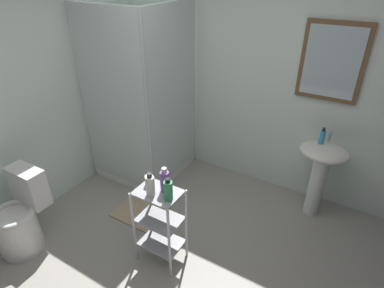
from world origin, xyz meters
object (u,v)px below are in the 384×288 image
shower_stall (146,141)px  toilet (20,219)px  body_wash_bottle_green (168,190)px  rinse_cup (149,180)px  bath_mat (143,214)px  pedestal_sink (321,167)px  conditioner_bottle_purple (165,181)px  lotion_bottle_white (150,185)px  storage_cart (160,221)px  hand_soap_bottle (322,137)px

shower_stall → toilet: size_ratio=2.63×
shower_stall → body_wash_bottle_green: shower_stall is taller
toilet → rinse_cup: size_ratio=8.81×
body_wash_bottle_green → bath_mat: body_wash_bottle_green is taller
pedestal_sink → conditioner_bottle_purple: size_ratio=3.72×
lotion_bottle_white → bath_mat: lotion_bottle_white is taller
shower_stall → lotion_bottle_white: shower_stall is taller
bath_mat → rinse_cup: bearing=-39.2°
pedestal_sink → bath_mat: (-1.50, -0.95, -0.57)m
toilet → conditioner_bottle_purple: bearing=24.8°
conditioner_bottle_purple → bath_mat: bearing=150.0°
toilet → storage_cart: (1.17, 0.52, 0.12)m
shower_stall → rinse_cup: 1.28m
pedestal_sink → bath_mat: pedestal_sink is taller
shower_stall → pedestal_sink: size_ratio=2.47×
hand_soap_bottle → conditioner_bottle_purple: (-0.92, -1.29, -0.04)m
lotion_bottle_white → rinse_cup: size_ratio=2.32×
body_wash_bottle_green → bath_mat: (-0.61, 0.38, -0.82)m
hand_soap_bottle → conditioner_bottle_purple: hand_soap_bottle is taller
shower_stall → toilet: 1.54m
bath_mat → lotion_bottle_white: bearing=-41.0°
storage_cart → hand_soap_bottle: size_ratio=4.53×
shower_stall → conditioner_bottle_purple: (0.96, -0.95, 0.37)m
hand_soap_bottle → conditioner_bottle_purple: size_ratio=0.75×
storage_cart → lotion_bottle_white: 0.40m
storage_cart → rinse_cup: size_ratio=8.58×
storage_cart → body_wash_bottle_green: 0.41m
conditioner_bottle_purple → rinse_cup: 0.17m
conditioner_bottle_purple → bath_mat: (-0.53, 0.31, -0.83)m
lotion_bottle_white → body_wash_bottle_green: size_ratio=1.03×
toilet → storage_cart: bearing=24.0°
lotion_bottle_white → bath_mat: bearing=139.0°
shower_stall → pedestal_sink: bearing=9.0°
toilet → rinse_cup: 1.29m
pedestal_sink → conditioner_bottle_purple: 1.61m
shower_stall → hand_soap_bottle: 1.95m
storage_cart → rinse_cup: bearing=160.5°
toilet → pedestal_sink: bearing=39.7°
conditioner_bottle_purple → bath_mat: conditioner_bottle_purple is taller
storage_cart → lotion_bottle_white: size_ratio=3.70×
lotion_bottle_white → bath_mat: (-0.46, 0.40, -0.82)m
shower_stall → storage_cart: size_ratio=2.70×
storage_cart → conditioner_bottle_purple: conditioner_bottle_purple is taller
shower_stall → pedestal_sink: (1.93, 0.31, 0.12)m
storage_cart → lotion_bottle_white: (-0.03, -0.05, 0.39)m
hand_soap_bottle → body_wash_bottle_green: 1.60m
shower_stall → bath_mat: size_ratio=3.33×
pedestal_sink → shower_stall: bearing=-171.0°
toilet → lotion_bottle_white: (1.14, 0.47, 0.51)m
pedestal_sink → hand_soap_bottle: (-0.05, 0.03, 0.30)m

